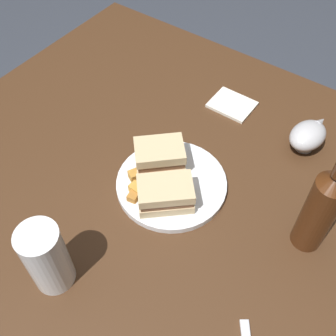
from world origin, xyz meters
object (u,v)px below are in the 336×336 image
(gravy_boat, at_px, (308,135))
(sandwich_half_left, at_px, (160,156))
(pint_glass, at_px, (48,260))
(napkin, at_px, (232,105))
(plate, at_px, (171,184))
(cider_bottle, at_px, (321,209))
(sandwich_half_right, at_px, (165,194))

(gravy_boat, bearing_deg, sandwich_half_left, 46.61)
(pint_glass, height_order, gravy_boat, pint_glass)
(sandwich_half_left, bearing_deg, napkin, -95.74)
(napkin, bearing_deg, plate, 93.85)
(sandwich_half_left, xyz_separation_m, pint_glass, (0.01, 0.33, 0.02))
(plate, bearing_deg, napkin, -86.15)
(plate, height_order, gravy_boat, gravy_boat)
(pint_glass, relative_size, cider_bottle, 0.57)
(napkin, bearing_deg, pint_glass, 86.69)
(plate, height_order, cider_bottle, cider_bottle)
(pint_glass, distance_m, gravy_boat, 0.63)
(sandwich_half_right, bearing_deg, plate, -68.62)
(pint_glass, relative_size, gravy_boat, 1.28)
(pint_glass, distance_m, cider_bottle, 0.50)
(sandwich_half_right, bearing_deg, napkin, -83.54)
(sandwich_half_right, height_order, napkin, sandwich_half_right)
(plate, distance_m, gravy_boat, 0.34)
(cider_bottle, height_order, napkin, cider_bottle)
(pint_glass, bearing_deg, sandwich_half_left, -91.19)
(cider_bottle, bearing_deg, sandwich_half_left, 3.97)
(plate, xyz_separation_m, pint_glass, (0.06, 0.30, 0.06))
(gravy_boat, height_order, napkin, gravy_boat)
(gravy_boat, xyz_separation_m, cider_bottle, (-0.11, 0.23, 0.07))
(sandwich_half_left, bearing_deg, cider_bottle, -176.03)
(pint_glass, bearing_deg, gravy_boat, -113.12)
(pint_glass, xyz_separation_m, gravy_boat, (-0.25, -0.58, -0.03))
(sandwich_half_left, distance_m, sandwich_half_right, 0.10)
(gravy_boat, bearing_deg, sandwich_half_right, 62.29)
(sandwich_half_right, distance_m, napkin, 0.36)
(pint_glass, bearing_deg, sandwich_half_right, -106.64)
(gravy_boat, xyz_separation_m, napkin, (0.21, -0.03, -0.04))
(sandwich_half_right, distance_m, cider_bottle, 0.30)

